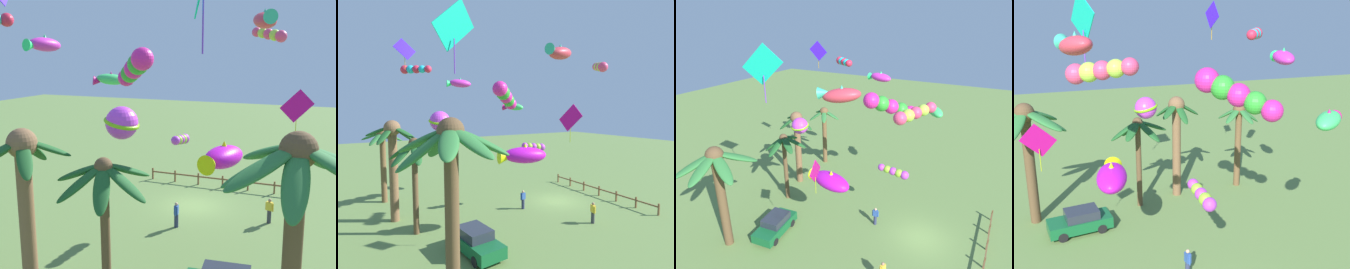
% 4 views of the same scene
% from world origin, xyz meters
% --- Properties ---
extents(palm_tree_0, '(4.09, 3.76, 6.57)m').
position_xyz_m(palm_tree_0, '(-0.47, 12.79, 5.12)').
color(palm_tree_0, brown).
rests_on(palm_tree_0, ground).
extents(palm_tree_1, '(3.33, 3.63, 6.76)m').
position_xyz_m(palm_tree_1, '(7.73, 13.75, 4.83)').
color(palm_tree_1, brown).
rests_on(palm_tree_1, ground).
extents(palm_tree_2, '(5.40, 5.20, 8.10)m').
position_xyz_m(palm_tree_2, '(-7.63, 12.79, 6.14)').
color(palm_tree_2, brown).
rests_on(palm_tree_2, ground).
extents(palm_tree_3, '(3.42, 3.63, 7.65)m').
position_xyz_m(palm_tree_3, '(2.61, 13.68, 5.31)').
color(palm_tree_3, brown).
rests_on(palm_tree_3, ground).
extents(parked_car_0, '(4.07, 2.14, 1.51)m').
position_xyz_m(parked_car_0, '(-4.96, 10.43, 0.75)').
color(parked_car_0, '#145B2D').
rests_on(parked_car_0, ground).
extents(spectator_1, '(0.29, 0.54, 1.59)m').
position_xyz_m(spectator_1, '(-0.14, 3.85, 0.81)').
color(spectator_1, '#2D3351').
rests_on(spectator_1, ground).
extents(kite_tube_0, '(3.50, 3.68, 2.40)m').
position_xyz_m(kite_tube_0, '(2.38, 4.14, 9.64)').
color(kite_tube_0, '#EC2394').
extents(kite_fish_1, '(2.19, 3.68, 1.45)m').
position_xyz_m(kite_fish_1, '(-3.50, 6.18, 5.28)').
color(kite_fish_1, '#D014CA').
extents(kite_diamond_2, '(1.63, 0.39, 2.31)m').
position_xyz_m(kite_diamond_2, '(-6.90, 4.99, 7.90)').
color(kite_diamond_2, '#D40E82').
extents(kite_diamond_3, '(1.04, 2.89, 4.19)m').
position_xyz_m(kite_diamond_3, '(-3.91, 11.16, 13.12)').
color(kite_diamond_3, '#11D9B2').
extents(kite_tube_4, '(2.28, 1.77, 0.97)m').
position_xyz_m(kite_tube_4, '(-4.72, 0.13, 11.58)').
color(kite_tube_4, '#F2406F').
extents(kite_fish_5, '(1.46, 2.52, 1.02)m').
position_xyz_m(kite_fish_5, '(6.73, 6.82, 10.96)').
color(kite_fish_5, '#E42FC0').
extents(kite_fish_6, '(2.33, 2.06, 1.01)m').
position_xyz_m(kite_fish_6, '(5.78, 1.22, 8.71)').
color(kite_fish_6, '#3ED566').
extents(kite_tube_7, '(0.71, 2.44, 0.86)m').
position_xyz_m(kite_tube_7, '(0.08, 2.55, 5.22)').
color(kite_tube_7, '#BE3CD0').
extents(kite_tube_8, '(2.08, 2.48, 0.79)m').
position_xyz_m(kite_tube_8, '(7.13, 10.88, 12.06)').
color(kite_tube_8, '#E52644').
extents(kite_fish_9, '(1.86, 2.74, 1.14)m').
position_xyz_m(kite_fish_9, '(-5.09, 4.40, 12.14)').
color(kite_fish_9, '#DF3949').
extents(kite_ball_10, '(1.59, 1.59, 1.40)m').
position_xyz_m(kite_ball_10, '(-0.36, 10.98, 7.62)').
color(kite_ball_10, '#D440DC').
extents(kite_diamond_11, '(0.40, 1.81, 2.50)m').
position_xyz_m(kite_diamond_11, '(4.63, 12.22, 13.24)').
color(kite_diamond_11, '#3D15EA').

